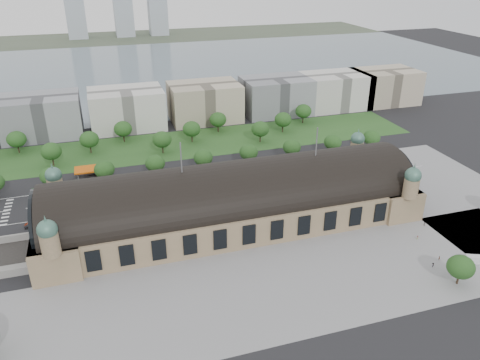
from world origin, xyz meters
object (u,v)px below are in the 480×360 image
object	(u,v)px
pedestrian_2	(424,224)
pedestrian_1	(439,258)
bus_east	(254,180)
pedestrian_4	(433,265)
bus_mid	(250,185)
parked_car_1	(32,223)
parked_car_0	(30,226)
parked_car_6	(116,208)
van_south	(474,259)
petrol_station	(92,169)
traffic_car_2	(82,199)
traffic_car_4	(191,186)
traffic_car_5	(279,164)
traffic_car_1	(37,204)
parked_car_4	(126,211)
traffic_car_3	(145,186)
parked_car_2	(77,215)
parked_car_5	(148,208)
pedestrian_0	(417,238)
parked_car_3	(141,210)
bus_west	(194,190)

from	to	relation	value
pedestrian_2	pedestrian_1	bearing A→B (deg)	108.91
bus_east	pedestrian_4	size ratio (longest dim) A/B	7.38
bus_mid	bus_east	size ratio (longest dim) A/B	1.01
parked_car_1	parked_car_0	bearing A→B (deg)	-42.35
parked_car_6	van_south	size ratio (longest dim) A/B	0.85
petrol_station	traffic_car_2	world-z (taller)	petrol_station
traffic_car_4	traffic_car_5	distance (m)	50.79
parked_car_0	traffic_car_4	bearing A→B (deg)	78.50
parked_car_1	bus_east	xyz separation A→B (m)	(98.35, 9.27, 1.01)
bus_mid	pedestrian_1	size ratio (longest dim) A/B	7.73
pedestrian_2	petrol_station	bearing A→B (deg)	7.91
traffic_car_1	traffic_car_4	bearing A→B (deg)	-98.18
parked_car_4	pedestrian_1	world-z (taller)	pedestrian_1
parked_car_4	traffic_car_2	bearing A→B (deg)	-168.87
traffic_car_3	pedestrian_2	size ratio (longest dim) A/B	3.06
parked_car_2	parked_car_4	world-z (taller)	parked_car_4
pedestrian_4	parked_car_2	bearing A→B (deg)	-71.28
traffic_car_1	bus_mid	distance (m)	95.22
traffic_car_5	parked_car_2	world-z (taller)	parked_car_2
traffic_car_1	traffic_car_5	xyz separation A→B (m)	(117.53, 9.12, -0.09)
parked_car_5	bus_mid	distance (m)	48.69
parked_car_0	pedestrian_2	bearing A→B (deg)	48.84
van_south	traffic_car_2	bearing A→B (deg)	169.31
traffic_car_1	pedestrian_0	size ratio (longest dim) A/B	2.94
bus_mid	parked_car_5	bearing A→B (deg)	102.41
pedestrian_2	traffic_car_3	bearing A→B (deg)	9.90
pedestrian_4	pedestrian_1	bearing A→B (deg)	170.97
parked_car_1	bus_east	size ratio (longest dim) A/B	0.45
parked_car_6	pedestrian_1	xyz separation A→B (m)	(108.34, -71.99, 0.04)
bus_mid	parked_car_0	bearing A→B (deg)	98.74
bus_east	parked_car_0	bearing A→B (deg)	102.04
traffic_car_2	parked_car_3	bearing A→B (deg)	60.90
parked_car_5	traffic_car_4	bearing A→B (deg)	85.62
parked_car_1	parked_car_4	world-z (taller)	parked_car_4
parked_car_1	parked_car_2	world-z (taller)	parked_car_1
parked_car_5	pedestrian_0	distance (m)	110.24
traffic_car_5	parked_car_5	size ratio (longest dim) A/B	0.71
pedestrian_0	pedestrian_1	bearing A→B (deg)	-76.87
traffic_car_2	bus_east	world-z (taller)	bus_east
petrol_station	bus_west	world-z (taller)	petrol_station
parked_car_5	bus_east	size ratio (longest dim) A/B	0.42
traffic_car_3	bus_east	xyz separation A→B (m)	(50.51, -11.49, 1.12)
bus_west	petrol_station	bearing A→B (deg)	53.00
parked_car_3	van_south	size ratio (longest dim) A/B	0.58
traffic_car_2	pedestrian_1	world-z (taller)	pedestrian_1
bus_mid	traffic_car_2	bearing A→B (deg)	86.85
traffic_car_1	bus_west	distance (m)	68.65
traffic_car_4	pedestrian_0	bearing A→B (deg)	48.53
pedestrian_2	pedestrian_4	bearing A→B (deg)	102.26
parked_car_0	pedestrian_2	world-z (taller)	pedestrian_2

